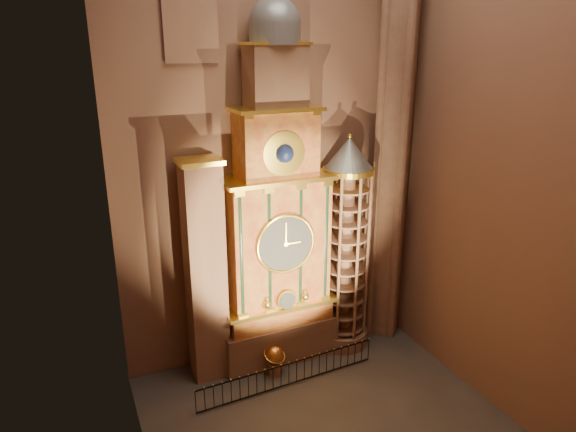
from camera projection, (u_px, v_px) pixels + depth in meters
name	position (u px, v px, depth m)	size (l,w,h in m)	color
floor	(325.00, 419.00, 21.09)	(14.00, 14.00, 0.00)	#383330
wall_back	(267.00, 130.00, 22.78)	(22.00, 22.00, 0.00)	#895A49
wall_left	(120.00, 176.00, 14.88)	(22.00, 22.00, 0.00)	#895A49
wall_right	(487.00, 141.00, 20.30)	(22.00, 22.00, 0.00)	#895A49
astronomical_clock	(277.00, 229.00, 23.26)	(5.60, 2.41, 16.70)	#8C634C
portrait_tower	(205.00, 272.00, 22.45)	(1.80, 1.60, 10.20)	#8C634C
stair_turret	(346.00, 248.00, 24.84)	(2.50, 2.50, 10.80)	#8C634C
gothic_pier	(394.00, 125.00, 24.28)	(2.04, 2.04, 22.00)	#8C634C
celestial_globe	(275.00, 358.00, 23.61)	(1.33, 1.29, 1.50)	#8C634C
iron_railing	(289.00, 374.00, 22.92)	(8.61, 0.43, 1.14)	black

